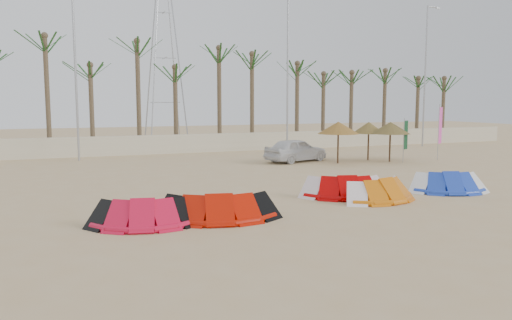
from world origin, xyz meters
name	(u,v)px	position (x,y,z in m)	size (l,w,h in m)	color
ground	(335,228)	(0.00, 0.00, 0.00)	(120.00, 120.00, 0.00)	tan
boundary_wall	(170,144)	(0.00, 22.00, 0.65)	(60.00, 0.30, 1.30)	beige
palm_line	(173,61)	(0.67, 23.50, 6.44)	(52.00, 4.00, 7.70)	brown
lamp_b	(76,64)	(-5.96, 20.00, 5.77)	(1.25, 0.14, 11.00)	#A5A8AD
lamp_c	(288,70)	(8.04, 20.00, 5.77)	(1.25, 0.14, 11.00)	#A5A8AD
lamp_d	(426,74)	(20.04, 20.00, 5.77)	(1.25, 0.14, 11.00)	#A5A8AD
pylon	(166,146)	(1.00, 28.00, 0.00)	(3.00, 3.00, 14.00)	#A5A8AD
kite_red_left	(142,211)	(-5.01, 2.48, 0.42)	(3.35, 2.09, 0.90)	red
kite_red_mid	(215,204)	(-2.76, 2.50, 0.42)	(3.88, 2.23, 0.90)	#BB1101
kite_red_right	(341,185)	(2.75, 4.14, 0.42)	(3.62, 2.35, 0.90)	#B50000
kite_orange	(377,188)	(3.62, 3.09, 0.42)	(3.43, 2.11, 0.90)	orange
kite_blue	(444,181)	(7.06, 3.45, 0.42)	(3.36, 2.36, 0.90)	#1D3EBE
parasol_left	(338,128)	(7.91, 12.94, 2.07)	(2.40, 2.40, 2.42)	#4C331E
parasol_mid	(390,128)	(11.18, 12.46, 2.02)	(2.33, 2.33, 2.38)	#4C331E
parasol_right	(369,128)	(10.47, 13.64, 1.99)	(1.98, 1.98, 2.35)	#4C331E
flag_pink	(441,127)	(14.56, 12.02, 2.03)	(0.44, 0.18, 3.42)	#A5A8AD
flag_green	(406,136)	(11.86, 11.85, 1.54)	(0.44, 0.17, 2.61)	#A5A8AD
car	(296,150)	(6.02, 14.60, 0.70)	(1.65, 4.09, 1.39)	silver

